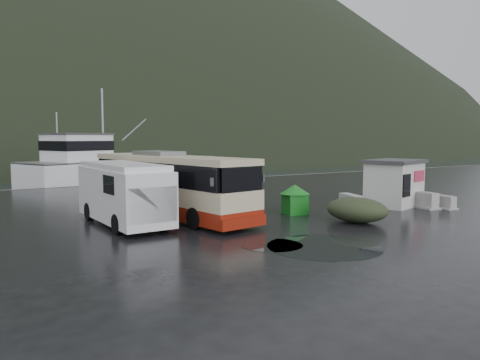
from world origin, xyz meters
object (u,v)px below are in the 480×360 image
white_van (124,224)px  jersey_barrier_a (350,210)px  waste_bin_left (295,214)px  jersey_barrier_b (443,208)px  ticket_kiosk (394,206)px  jersey_barrier_c (423,208)px  fishing_trawler (128,177)px  dome_tent (357,222)px  coach_bus (169,215)px  waste_bin_right (293,211)px

white_van → jersey_barrier_a: 11.92m
waste_bin_left → jersey_barrier_b: bearing=-19.2°
ticket_kiosk → jersey_barrier_a: bearing=161.1°
jersey_barrier_c → fishing_trawler: size_ratio=0.07×
waste_bin_left → dome_tent: (1.01, -3.32, 0.00)m
dome_tent → fishing_trawler: bearing=91.8°
jersey_barrier_a → jersey_barrier_b: jersey_barrier_a is taller
dome_tent → jersey_barrier_a: size_ratio=1.71×
jersey_barrier_a → white_van: bearing=168.6°
jersey_barrier_a → jersey_barrier_b: 5.31m
white_van → waste_bin_left: size_ratio=4.40×
waste_bin_left → fishing_trawler: fishing_trawler is taller
dome_tent → jersey_barrier_a: dome_tent is taller
ticket_kiosk → jersey_barrier_b: bearing=-69.0°
ticket_kiosk → white_van: bearing=154.7°
fishing_trawler → jersey_barrier_c: bearing=-96.6°
white_van → jersey_barrier_a: bearing=-13.5°
coach_bus → jersey_barrier_a: bearing=-30.7°
waste_bin_left → fishing_trawler: (0.06, 26.54, 0.00)m
waste_bin_left → jersey_barrier_c: bearing=-15.9°
coach_bus → white_van: bearing=-165.5°
waste_bin_right → ticket_kiosk: (6.07, -1.52, 0.00)m
dome_tent → jersey_barrier_c: dome_tent is taller
waste_bin_left → fishing_trawler: size_ratio=0.06×
coach_bus → waste_bin_right: size_ratio=8.25×
waste_bin_right → jersey_barrier_a: 3.14m
fishing_trawler → coach_bus: bearing=-124.6°
white_van → ticket_kiosk: white_van is taller
coach_bus → jersey_barrier_a: size_ratio=6.67×
ticket_kiosk → jersey_barrier_c: (0.82, -1.38, 0.00)m
coach_bus → fishing_trawler: fishing_trawler is taller
jersey_barrier_b → fishing_trawler: bearing=105.4°
jersey_barrier_a → jersey_barrier_c: size_ratio=0.96×
jersey_barrier_b → fishing_trawler: fishing_trawler is taller
waste_bin_left → ticket_kiosk: 6.65m
waste_bin_left → waste_bin_right: 0.95m
white_van → jersey_barrier_b: 17.12m
white_van → dome_tent: (9.31, -5.13, 0.00)m
coach_bus → dome_tent: size_ratio=3.91×
fishing_trawler → ticket_kiosk: bearing=-97.6°
white_van → dome_tent: size_ratio=2.27×
fishing_trawler → jersey_barrier_b: bearing=-95.6°
white_van → waste_bin_left: (8.31, -1.81, 0.00)m
coach_bus → ticket_kiosk: 12.78m
waste_bin_left → white_van: bearing=167.7°
dome_tent → jersey_barrier_b: (7.16, 0.48, 0.00)m
coach_bus → waste_bin_left: 6.37m
white_van → jersey_barrier_a: size_ratio=3.88×
ticket_kiosk → fishing_trawler: (-6.55, 27.28, 0.00)m
waste_bin_left → jersey_barrier_b: waste_bin_left is taller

